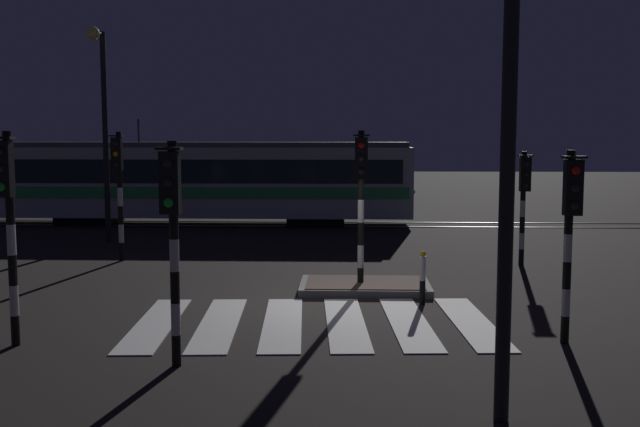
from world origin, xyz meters
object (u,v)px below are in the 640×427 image
(traffic_light_corner_far_right, at_px, (524,191))
(street_lamp_trackside_left, at_px, (102,108))
(traffic_light_corner_near_right, at_px, (571,217))
(traffic_light_corner_near_left, at_px, (7,206))
(traffic_light_corner_far_left, at_px, (118,176))
(tram, at_px, (202,180))
(bollard_island_edge, at_px, (423,278))
(street_lamp_near_kerb, at_px, (516,34))
(traffic_light_kerb_mid_left, at_px, (172,220))
(traffic_light_median_centre, at_px, (361,186))

(traffic_light_corner_far_right, xyz_separation_m, street_lamp_trackside_left, (-12.59, 3.81, 2.36))
(traffic_light_corner_near_right, xyz_separation_m, traffic_light_corner_near_left, (-9.08, -0.51, 0.20))
(traffic_light_corner_far_left, xyz_separation_m, traffic_light_corner_far_right, (10.96, -0.24, -0.35))
(tram, bearing_deg, street_lamp_trackside_left, -111.93)
(traffic_light_corner_near_left, height_order, tram, tram)
(traffic_light_corner_near_right, distance_m, bollard_island_edge, 3.84)
(tram, bearing_deg, street_lamp_near_kerb, -69.12)
(traffic_light_kerb_mid_left, distance_m, bollard_island_edge, 6.16)
(traffic_light_median_centre, height_order, traffic_light_corner_far_left, traffic_light_corner_far_left)
(traffic_light_median_centre, relative_size, traffic_light_corner_near_right, 1.11)
(traffic_light_corner_far_right, distance_m, tram, 13.85)
(traffic_light_median_centre, distance_m, traffic_light_kerb_mid_left, 6.28)
(street_lamp_trackside_left, bearing_deg, traffic_light_corner_near_right, -44.40)
(bollard_island_edge, bearing_deg, street_lamp_near_kerb, -87.00)
(street_lamp_trackside_left, bearing_deg, traffic_light_corner_far_right, -16.84)
(traffic_light_median_centre, xyz_separation_m, tram, (-6.10, 12.46, -0.61))
(traffic_light_median_centre, height_order, traffic_light_kerb_mid_left, traffic_light_median_centre)
(traffic_light_corner_far_left, height_order, traffic_light_kerb_mid_left, traffic_light_corner_far_left)
(traffic_light_corner_near_right, relative_size, tram, 0.19)
(traffic_light_corner_far_right, distance_m, traffic_light_corner_near_left, 12.91)
(tram, bearing_deg, traffic_light_median_centre, -63.92)
(tram, bearing_deg, traffic_light_corner_near_right, -60.34)
(traffic_light_kerb_mid_left, bearing_deg, traffic_light_corner_near_left, 161.40)
(traffic_light_corner_near_left, height_order, bollard_island_edge, traffic_light_corner_near_left)
(traffic_light_corner_far_right, relative_size, street_lamp_trackside_left, 0.45)
(traffic_light_kerb_mid_left, xyz_separation_m, tram, (-3.26, 18.05, -0.47))
(traffic_light_corner_far_right, bearing_deg, traffic_light_corner_far_left, 178.73)
(tram, bearing_deg, bollard_island_edge, -61.90)
(street_lamp_trackside_left, distance_m, tram, 6.24)
(traffic_light_kerb_mid_left, height_order, bollard_island_edge, traffic_light_kerb_mid_left)
(traffic_light_median_centre, height_order, traffic_light_corner_near_left, traffic_light_median_centre)
(traffic_light_corner_far_right, xyz_separation_m, traffic_light_kerb_mid_left, (-7.21, -8.99, 0.21))
(traffic_light_corner_far_right, height_order, traffic_light_corner_near_right, traffic_light_corner_near_right)
(traffic_light_corner_far_right, bearing_deg, tram, 139.11)
(traffic_light_corner_far_left, xyz_separation_m, traffic_light_corner_near_left, (0.84, -8.25, -0.04))
(traffic_light_kerb_mid_left, relative_size, traffic_light_corner_near_left, 0.96)
(traffic_light_corner_far_left, bearing_deg, traffic_light_kerb_mid_left, -67.90)
(traffic_light_median_centre, height_order, street_lamp_near_kerb, street_lamp_near_kerb)
(traffic_light_corner_far_left, xyz_separation_m, street_lamp_trackside_left, (-1.63, 3.57, 2.01))
(street_lamp_trackside_left, xyz_separation_m, street_lamp_near_kerb, (9.79, -14.88, 0.18))
(bollard_island_edge, bearing_deg, traffic_light_median_centre, 133.82)
(traffic_light_median_centre, relative_size, bollard_island_edge, 3.22)
(street_lamp_trackside_left, height_order, bollard_island_edge, street_lamp_trackside_left)
(traffic_light_median_centre, distance_m, tram, 13.88)
(traffic_light_corner_near_right, bearing_deg, bollard_island_edge, 126.61)
(traffic_light_corner_far_left, bearing_deg, traffic_light_median_centre, -28.87)
(traffic_light_corner_far_right, bearing_deg, traffic_light_corner_near_right, -97.87)
(traffic_light_corner_far_right, relative_size, tram, 0.18)
(street_lamp_near_kerb, relative_size, tram, 0.43)
(traffic_light_corner_near_right, xyz_separation_m, tram, (-9.43, 16.57, -0.37))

